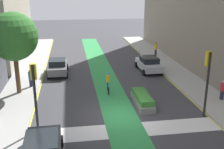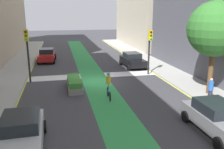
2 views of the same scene
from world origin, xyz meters
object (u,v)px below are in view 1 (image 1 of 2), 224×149
cyclist_in_lane (108,82)px  street_tree_near (13,37)px  pedestrian_sidewalk_right_b (222,90)px  median_planter (142,100)px  car_grey_left_far (58,66)px  traffic_signal_near_right (208,72)px  pedestrian_sidewalk_left_a (30,78)px  pedestrian_sidewalk_right_a (156,49)px  traffic_signal_near_left (34,85)px  car_silver_right_far (149,64)px

cyclist_in_lane → street_tree_near: bearing=173.0°
pedestrian_sidewalk_right_b → median_planter: size_ratio=0.45×
car_grey_left_far → street_tree_near: street_tree_near is taller
traffic_signal_near_right → pedestrian_sidewalk_left_a: 14.62m
car_grey_left_far → pedestrian_sidewalk_right_b: pedestrian_sidewalk_right_b is taller
traffic_signal_near_right → pedestrian_sidewalk_right_a: (1.84, 16.75, -2.10)m
traffic_signal_near_right → cyclist_in_lane: 8.16m
traffic_signal_near_left → pedestrian_sidewalk_right_a: 21.48m
street_tree_near → pedestrian_sidewalk_left_a: bearing=59.0°
car_silver_right_far → median_planter: 8.85m
car_silver_right_far → street_tree_near: bearing=-159.1°
median_planter → pedestrian_sidewalk_right_b: bearing=-2.5°
pedestrian_sidewalk_right_a → pedestrian_sidewalk_right_b: 14.50m
car_silver_right_far → car_grey_left_far: same height
car_grey_left_far → median_planter: size_ratio=1.22×
car_silver_right_far → street_tree_near: size_ratio=0.65×
traffic_signal_near_right → street_tree_near: street_tree_near is taller
cyclist_in_lane → pedestrian_sidewalk_left_a: 6.88m
car_silver_right_far → car_grey_left_far: bearing=177.4°
traffic_signal_near_right → pedestrian_sidewalk_right_a: traffic_signal_near_right is taller
street_tree_near → median_planter: 11.09m
cyclist_in_lane → pedestrian_sidewalk_right_a: size_ratio=1.04×
cyclist_in_lane → street_tree_near: (-7.31, 0.90, 3.81)m
cyclist_in_lane → pedestrian_sidewalk_right_a: pedestrian_sidewalk_right_a is taller
pedestrian_sidewalk_left_a → cyclist_in_lane: bearing=-18.9°
traffic_signal_near_left → car_silver_right_far: bearing=47.9°
pedestrian_sidewalk_right_b → cyclist_in_lane: bearing=160.4°
traffic_signal_near_left → pedestrian_sidewalk_left_a: traffic_signal_near_left is taller
traffic_signal_near_right → car_silver_right_far: size_ratio=1.06×
traffic_signal_near_left → median_planter: 8.33m
pedestrian_sidewalk_left_a → pedestrian_sidewalk_right_a: bearing=33.1°
street_tree_near → car_silver_right_far: bearing=20.9°
car_silver_right_far → pedestrian_sidewalk_left_a: pedestrian_sidewalk_left_a is taller
car_grey_left_far → street_tree_near: (-3.00, -5.16, 3.98)m
traffic_signal_near_left → street_tree_near: (-2.17, 6.58, 1.78)m
traffic_signal_near_left → cyclist_in_lane: 7.92m
cyclist_in_lane → traffic_signal_near_right: bearing=-42.2°
traffic_signal_near_left → car_silver_right_far: traffic_signal_near_left is taller
cyclist_in_lane → pedestrian_sidewalk_left_a: cyclist_in_lane is taller
traffic_signal_near_left → pedestrian_sidewalk_right_a: traffic_signal_near_left is taller
traffic_signal_near_left → pedestrian_sidewalk_right_b: bearing=11.1°
pedestrian_sidewalk_left_a → median_planter: pedestrian_sidewalk_left_a is taller
traffic_signal_near_right → median_planter: bearing=144.8°
pedestrian_sidewalk_right_b → pedestrian_sidewalk_right_a: bearing=93.1°
car_grey_left_far → cyclist_in_lane: 7.44m
traffic_signal_near_left → pedestrian_sidewalk_right_b: 14.00m
pedestrian_sidewalk_left_a → pedestrian_sidewalk_right_b: size_ratio=1.00×
cyclist_in_lane → pedestrian_sidewalk_right_a: bearing=56.3°
traffic_signal_near_left → car_grey_left_far: (0.82, 11.74, -2.20)m
pedestrian_sidewalk_right_b → street_tree_near: street_tree_near is taller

